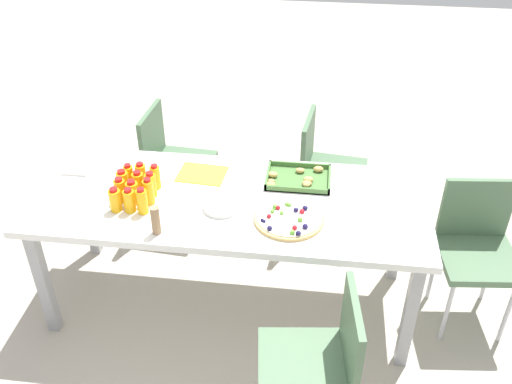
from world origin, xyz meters
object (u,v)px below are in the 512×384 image
juice_bottle_7 (138,183)px  juice_bottle_3 (120,190)px  chair_far_right (324,165)px  juice_bottle_5 (149,192)px  juice_bottle_9 (129,176)px  juice_bottle_6 (123,182)px  juice_bottle_8 (151,185)px  cardboard_tube (156,220)px  paper_folder (202,174)px  juice_bottle_1 (129,201)px  juice_bottle_2 (142,201)px  juice_bottle_10 (141,175)px  napkin_stack (78,167)px  chair_near_right (321,358)px  party_table (229,209)px  juice_bottle_0 (115,200)px  plate_stack (221,206)px  snack_tray (298,178)px  chair_far_left (171,158)px  fruit_pizza (289,218)px  juice_bottle_4 (133,193)px  juice_bottle_11 (155,177)px  chair_end (477,243)px

juice_bottle_7 → juice_bottle_3: bearing=-134.8°
chair_far_right → juice_bottle_5: 1.29m
juice_bottle_5 → juice_bottle_9: (-0.15, 0.14, -0.01)m
juice_bottle_6 → juice_bottle_8: juice_bottle_8 is taller
cardboard_tube → paper_folder: bearing=78.1°
juice_bottle_1 → juice_bottle_7: size_ratio=0.98×
juice_bottle_2 → chair_far_right: bearing=46.8°
juice_bottle_10 → napkin_stack: juice_bottle_10 is taller
juice_bottle_3 → juice_bottle_6: same height
chair_near_right → party_table: bearing=27.1°
paper_folder → juice_bottle_2: bearing=-120.3°
party_table → paper_folder: (-0.18, 0.21, 0.07)m
juice_bottle_0 → plate_stack: juice_bottle_0 is taller
juice_bottle_9 → plate_stack: 0.55m
chair_near_right → plate_stack: 0.91m
juice_bottle_1 → snack_tray: 0.91m
chair_far_right → plate_stack: bearing=-23.8°
juice_bottle_10 → plate_stack: 0.48m
juice_bottle_10 → napkin_stack: (-0.41, 0.12, -0.06)m
juice_bottle_2 → paper_folder: juice_bottle_2 is taller
snack_tray → plate_stack: (-0.37, -0.30, -0.00)m
party_table → chair_far_left: bearing=124.8°
party_table → fruit_pizza: 0.37m
juice_bottle_4 → juice_bottle_11: (0.08, 0.15, 0.00)m
fruit_pizza → napkin_stack: size_ratio=2.34×
chair_far_right → juice_bottle_5: juice_bottle_5 is taller
napkin_stack → juice_bottle_10: bearing=-16.7°
juice_bottle_0 → fruit_pizza: 0.87m
juice_bottle_9 → fruit_pizza: (0.87, -0.20, -0.05)m
juice_bottle_11 → plate_stack: juice_bottle_11 is taller
juice_bottle_9 → juice_bottle_4: bearing=-66.1°
juice_bottle_2 → juice_bottle_6: (-0.15, 0.16, -0.00)m
chair_end → fruit_pizza: size_ratio=2.37×
juice_bottle_11 → chair_far_right: bearing=39.4°
juice_bottle_0 → juice_bottle_7: size_ratio=0.96×
chair_far_left → juice_bottle_7: juice_bottle_7 is taller
party_table → juice_bottle_1: juice_bottle_1 is taller
juice_bottle_1 → juice_bottle_8: 0.16m
plate_stack → paper_folder: bearing=118.5°
juice_bottle_5 → fruit_pizza: size_ratio=0.43×
chair_far_right → plate_stack: size_ratio=4.42×
juice_bottle_4 → paper_folder: size_ratio=0.52×
juice_bottle_5 → napkin_stack: juice_bottle_5 is taller
fruit_pizza → snack_tray: size_ratio=1.01×
chair_end → fruit_pizza: (-1.00, -0.24, 0.26)m
juice_bottle_1 → fruit_pizza: (0.80, 0.02, -0.05)m
juice_bottle_0 → juice_bottle_1: bearing=1.4°
snack_tray → cardboard_tube: bearing=-140.1°
juice_bottle_7 → snack_tray: bearing=15.7°
juice_bottle_9 → napkin_stack: juice_bottle_9 is taller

